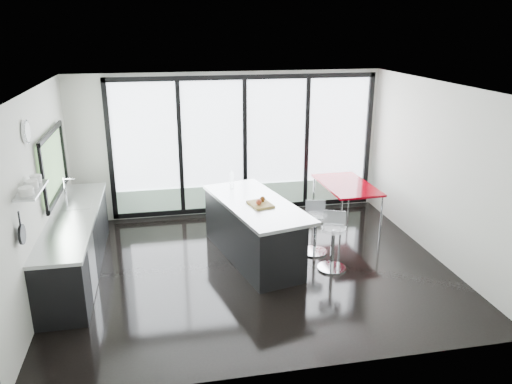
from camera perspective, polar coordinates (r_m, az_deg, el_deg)
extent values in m
cube|color=black|center=(7.93, -0.29, -8.63)|extent=(6.00, 5.00, 0.00)
cube|color=white|center=(7.10, -0.33, 11.90)|extent=(6.00, 5.00, 0.00)
cube|color=beige|center=(9.77, -3.08, 5.41)|extent=(6.00, 0.00, 2.80)
cube|color=white|center=(9.79, -1.31, 5.46)|extent=(5.00, 0.02, 2.50)
cube|color=gray|center=(10.04, -1.23, -0.33)|extent=(5.00, 0.02, 0.44)
cube|color=black|center=(9.62, -8.65, 5.01)|extent=(0.08, 0.04, 2.50)
cube|color=black|center=(9.75, -1.27, 5.40)|extent=(0.08, 0.04, 2.50)
cube|color=black|center=(10.04, 5.81, 5.69)|extent=(0.08, 0.04, 2.50)
cube|color=beige|center=(5.13, 4.99, -7.27)|extent=(6.00, 0.00, 2.80)
cube|color=beige|center=(7.47, -23.56, -0.38)|extent=(0.00, 5.00, 2.80)
cube|color=#6A965D|center=(8.25, -22.32, 2.95)|extent=(0.02, 1.60, 0.90)
cube|color=#AAADAF|center=(6.54, -24.29, 0.21)|extent=(0.25, 0.80, 0.03)
cylinder|color=white|center=(6.94, -24.81, 6.27)|extent=(0.04, 0.30, 0.30)
cylinder|color=black|center=(6.33, -25.18, -4.40)|extent=(0.03, 0.24, 0.24)
cube|color=beige|center=(8.46, 20.08, 2.18)|extent=(0.00, 5.00, 2.80)
cube|color=black|center=(8.11, -19.88, -5.79)|extent=(0.65, 3.20, 0.87)
cube|color=#AAADAF|center=(7.93, -20.24, -2.76)|extent=(0.69, 3.24, 0.05)
cube|color=#AAADAF|center=(8.40, -19.76, -1.53)|extent=(0.45, 0.48, 0.06)
cylinder|color=silver|center=(8.35, -20.96, -0.01)|extent=(0.02, 0.02, 0.44)
cube|color=#AAADAF|center=(7.39, -18.23, -8.15)|extent=(0.03, 0.60, 0.80)
cube|color=black|center=(8.08, -0.51, -4.58)|extent=(1.29, 2.39, 0.90)
cube|color=#AAADAF|center=(7.93, 0.02, -1.33)|extent=(1.50, 2.50, 0.05)
cube|color=olive|center=(7.79, 0.50, -1.40)|extent=(0.40, 0.47, 0.03)
sphere|color=#A43C22|center=(7.70, 0.32, -1.14)|extent=(0.11, 0.11, 0.09)
sphere|color=#4D270A|center=(7.84, 0.75, -0.81)|extent=(0.10, 0.10, 0.09)
cylinder|color=silver|center=(8.51, -2.79, 1.27)|extent=(0.09, 0.09, 0.29)
cylinder|color=silver|center=(7.83, 8.75, -6.37)|extent=(0.58, 0.58, 0.71)
cylinder|color=silver|center=(8.33, 6.76, -4.77)|extent=(0.52, 0.52, 0.68)
cube|color=#79000A|center=(9.56, 10.19, -1.40)|extent=(0.92, 1.54, 0.81)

